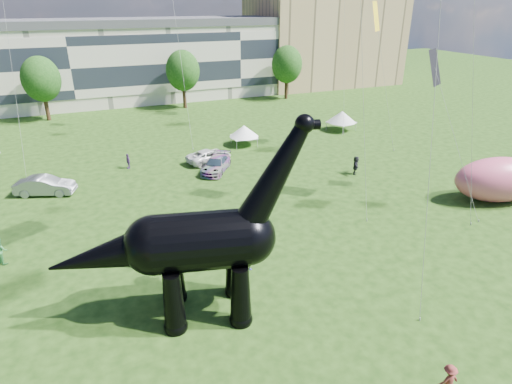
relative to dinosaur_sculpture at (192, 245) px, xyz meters
name	(u,v)px	position (x,y,z in m)	size (l,w,h in m)	color
ground	(290,350)	(3.52, -4.60, -4.29)	(220.00, 220.00, 0.00)	#16330C
terrace_row	(70,67)	(-4.48, 57.40, 1.71)	(78.00, 11.00, 12.00)	beige
apartment_block	(324,26)	(43.52, 60.40, 6.71)	(28.00, 18.00, 22.00)	tan
tree_mid_left	(40,75)	(-8.48, 48.40, 2.01)	(5.20, 5.20, 9.44)	#382314
tree_mid_right	(183,67)	(11.52, 48.40, 2.01)	(5.20, 5.20, 9.44)	#382314
tree_far_right	(287,61)	(29.52, 48.40, 2.01)	(5.20, 5.20, 9.44)	#382314
dinosaur_sculpture	(192,245)	(0.00, 0.00, 0.00)	(13.90, 5.36, 11.35)	black
car_grey	(45,186)	(-8.12, 20.39, -3.46)	(1.76, 5.04, 1.66)	gray
car_white	(209,156)	(7.70, 22.79, -3.61)	(2.26, 4.90, 1.36)	white
car_dark	(216,164)	(7.57, 19.89, -3.55)	(2.07, 5.10, 1.48)	#595960
gazebo_near	(244,131)	(13.28, 26.86, -2.61)	(3.69, 3.69, 2.39)	white
gazebo_far	(342,117)	(27.38, 27.69, -2.47)	(4.72, 4.72, 2.59)	silver
inflatable_pink	(500,180)	(27.70, 4.07, -2.35)	(7.73, 3.86, 3.86)	#DE567A
visitors	(180,213)	(1.65, 10.42, -3.41)	(49.74, 39.65, 1.85)	maroon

